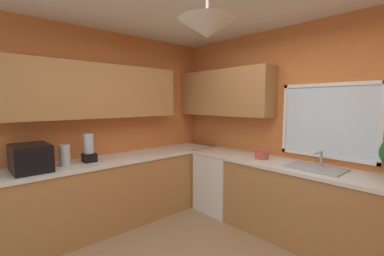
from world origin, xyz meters
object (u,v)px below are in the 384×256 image
Objects in this scene: dishwasher at (221,182)px; microwave at (30,158)px; bowl at (262,155)px; sink_assembly at (315,168)px; kettle at (65,155)px; blender_appliance at (89,149)px.

dishwasher is 2.53m from microwave.
microwave is at bearing -119.43° from bowl.
sink_assembly reaches higher than dishwasher.
kettle reaches higher than bowl.
blender_appliance is (-0.66, -1.73, 0.64)m from dishwasher.
microwave is 0.34m from kettle.
sink_assembly is at bearing 1.52° from dishwasher.
kettle reaches higher than dishwasher.
dishwasher is at bearing -177.51° from bowl.
blender_appliance is at bearing -127.45° from bowl.
microwave reaches higher than bowl.
sink_assembly is (1.38, 0.04, 0.49)m from dishwasher.
kettle is (0.02, 0.34, -0.02)m from microwave.
blender_appliance reaches higher than bowl.
dishwasher is 1.45× the size of sink_assembly.
sink_assembly is at bearing 45.55° from kettle.
bowl is 0.49× the size of blender_appliance.
dishwasher is at bearing 74.38° from microwave.
blender_appliance reaches higher than kettle.
kettle is (-0.64, -2.02, 0.60)m from dishwasher.
blender_appliance is (-1.35, -1.76, 0.12)m from bowl.
bowl is at bearing -179.46° from sink_assembly.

